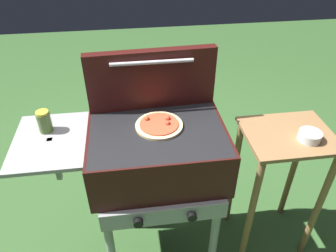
{
  "coord_description": "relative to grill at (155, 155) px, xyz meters",
  "views": [
    {
      "loc": [
        -0.11,
        -1.18,
        1.78
      ],
      "look_at": [
        0.05,
        0.0,
        0.92
      ],
      "focal_mm": 34.47,
      "sensor_mm": 36.0,
      "label": 1
    }
  ],
  "objects": [
    {
      "name": "pizza_pepperoni",
      "position": [
        0.03,
        0.03,
        0.15
      ],
      "size": [
        0.22,
        0.22,
        0.03
      ],
      "color": "beige",
      "rests_on": "grill"
    },
    {
      "name": "sauce_jar",
      "position": [
        -0.49,
        0.07,
        0.2
      ],
      "size": [
        0.06,
        0.06,
        0.1
      ],
      "color": "#4C6B2D",
      "rests_on": "grill"
    },
    {
      "name": "topping_bowl_near",
      "position": [
        0.74,
        -0.06,
        0.08
      ],
      "size": [
        0.11,
        0.11,
        0.04
      ],
      "color": "silver",
      "rests_on": "prep_table"
    },
    {
      "name": "grill",
      "position": [
        0.0,
        0.0,
        0.0
      ],
      "size": [
        0.96,
        0.53,
        0.9
      ],
      "color": "#38110F",
      "rests_on": "ground_plane"
    },
    {
      "name": "grill_lid_open",
      "position": [
        0.01,
        0.22,
        0.3
      ],
      "size": [
        0.63,
        0.09,
        0.3
      ],
      "color": "#38110F",
      "rests_on": "grill"
    },
    {
      "name": "ground_plane",
      "position": [
        0.01,
        0.0,
        -0.76
      ],
      "size": [
        8.0,
        8.0,
        0.0
      ],
      "primitive_type": "plane",
      "color": "#38602D"
    },
    {
      "name": "prep_table",
      "position": [
        0.67,
        0.0,
        -0.18
      ],
      "size": [
        0.44,
        0.36,
        0.81
      ],
      "color": "olive",
      "rests_on": "ground_plane"
    }
  ]
}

